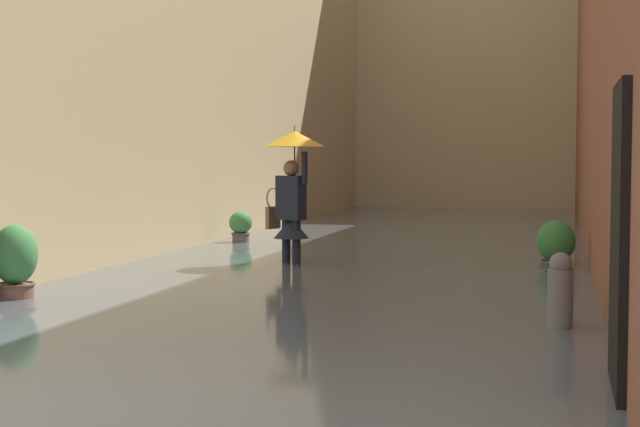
# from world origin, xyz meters

# --- Properties ---
(ground_plane) EXTENTS (60.00, 60.00, 0.00)m
(ground_plane) POSITION_xyz_m (0.00, -11.85, 0.00)
(ground_plane) COLOR gray
(flood_water) EXTENTS (7.20, 29.70, 0.21)m
(flood_water) POSITION_xyz_m (0.00, -11.85, 0.10)
(flood_water) COLOR #515B60
(flood_water) RESTS_ON ground_plane
(building_facade_far) EXTENTS (10.00, 1.80, 12.29)m
(building_facade_far) POSITION_xyz_m (0.00, -24.60, 6.14)
(building_facade_far) COLOR tan
(building_facade_far) RESTS_ON ground_plane
(person_wading) EXTENTS (0.86, 0.86, 2.15)m
(person_wading) POSITION_xyz_m (0.87, -8.41, 1.40)
(person_wading) COLOR black
(person_wading) RESTS_ON ground_plane
(potted_plant_mid_right) EXTENTS (0.41, 0.41, 0.75)m
(potted_plant_mid_right) POSITION_xyz_m (2.70, -11.49, 0.43)
(potted_plant_mid_right) COLOR #66605B
(potted_plant_mid_right) RESTS_ON ground_plane
(potted_plant_far_left) EXTENTS (0.53, 0.53, 0.83)m
(potted_plant_far_left) POSITION_xyz_m (-2.74, -9.14, 0.45)
(potted_plant_far_left) COLOR #66605B
(potted_plant_far_left) RESTS_ON ground_plane
(potted_plant_far_right) EXTENTS (0.48, 0.48, 1.00)m
(potted_plant_far_right) POSITION_xyz_m (2.86, -4.52, 0.54)
(potted_plant_far_right) COLOR brown
(potted_plant_far_right) RESTS_ON ground_plane
(mooring_bollard) EXTENTS (0.22, 0.22, 0.87)m
(mooring_bollard) POSITION_xyz_m (-2.81, -4.15, 0.44)
(mooring_bollard) COLOR slate
(mooring_bollard) RESTS_ON ground_plane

